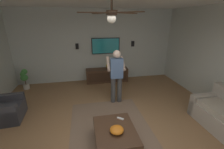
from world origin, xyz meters
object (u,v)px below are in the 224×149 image
object	(u,v)px
vase_round	(109,66)
media_console	(107,75)
wall_speaker_left	(133,44)
bowl	(117,130)
armchair	(3,110)
wall_speaker_right	(77,46)
tv	(106,46)
ceiling_fan	(112,14)
coffee_table	(115,134)
remote_white	(120,118)
person_standing	(116,74)
potted_plant_short	(24,78)
remote_black	(116,127)

from	to	relation	value
vase_round	media_console	bearing A→B (deg)	120.23
wall_speaker_left	bowl	bearing A→B (deg)	157.97
armchair	wall_speaker_right	xyz separation A→B (m)	(2.30, -1.89, 1.18)
tv	ceiling_fan	bearing A→B (deg)	-6.64
coffee_table	wall_speaker_left	xyz separation A→B (m)	(3.68, -1.54, 1.20)
media_console	ceiling_fan	distance (m)	3.76
remote_white	wall_speaker_left	xyz separation A→B (m)	(3.38, -1.36, 1.08)
coffee_table	tv	xyz separation A→B (m)	(3.67, -0.39, 1.15)
vase_round	person_standing	bearing A→B (deg)	177.51
potted_plant_short	vase_round	world-z (taller)	vase_round
person_standing	remote_white	world-z (taller)	person_standing
wall_speaker_left	wall_speaker_right	world-z (taller)	wall_speaker_left
wall_speaker_left	vase_round	bearing A→B (deg)	100.82
armchair	coffee_table	world-z (taller)	armchair
tv	wall_speaker_left	world-z (taller)	tv
bowl	remote_white	world-z (taller)	bowl
armchair	vase_round	distance (m)	3.77
person_standing	bowl	bearing A→B (deg)	171.09
armchair	tv	bearing A→B (deg)	32.98
person_standing	wall_speaker_right	world-z (taller)	person_standing
vase_round	wall_speaker_left	world-z (taller)	wall_speaker_left
tv	bowl	xyz separation A→B (m)	(-3.76, 0.38, -0.98)
wall_speaker_left	person_standing	bearing A→B (deg)	149.99
potted_plant_short	remote_black	xyz separation A→B (m)	(-3.19, -2.70, -0.05)
tv	bowl	size ratio (longest dim) A/B	4.23
media_console	potted_plant_short	size ratio (longest dim) A/B	2.25
armchair	media_console	size ratio (longest dim) A/B	0.51
remote_white	coffee_table	bearing A→B (deg)	-81.41
remote_black	person_standing	bearing A→B (deg)	-4.71
potted_plant_short	tv	bearing A→B (deg)	-82.06
media_console	wall_speaker_right	xyz separation A→B (m)	(0.25, 1.13, 1.19)
coffee_table	vase_round	world-z (taller)	vase_round
media_console	bowl	distance (m)	3.54
coffee_table	vase_round	bearing A→B (deg)	-7.92
coffee_table	ceiling_fan	bearing A→B (deg)	-2.50
person_standing	remote_black	xyz separation A→B (m)	(-1.67, 0.39, -0.52)
vase_round	ceiling_fan	size ratio (longest dim) A/B	0.19
armchair	potted_plant_short	xyz separation A→B (m)	(1.85, 0.06, 0.18)
tv	wall_speaker_left	size ratio (longest dim) A/B	5.16
media_console	remote_white	bearing A→B (deg)	-3.87
coffee_table	wall_speaker_right	bearing A→B (deg)	11.28
media_console	wall_speaker_left	size ratio (longest dim) A/B	7.73
tv	vase_round	xyz separation A→B (m)	(-0.19, -0.09, -0.78)
person_standing	vase_round	bearing A→B (deg)	0.87
wall_speaker_right	ceiling_fan	bearing A→B (deg)	-166.90
remote_white	remote_black	bearing A→B (deg)	-83.00
vase_round	wall_speaker_right	xyz separation A→B (m)	(0.20, 1.22, 0.80)
tv	bowl	distance (m)	3.90
media_console	potted_plant_short	bearing A→B (deg)	-86.50
coffee_table	tv	size ratio (longest dim) A/B	0.88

